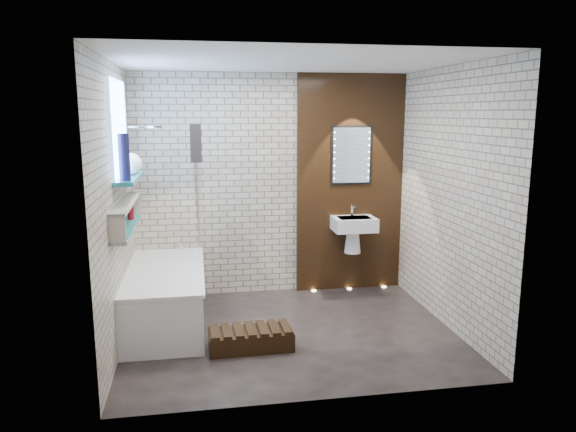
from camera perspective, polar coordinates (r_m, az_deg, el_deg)
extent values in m
plane|color=black|center=(5.48, 0.27, -12.19)|extent=(3.20, 3.20, 0.00)
cube|color=#B3A28E|center=(6.38, -1.74, 3.24)|extent=(3.20, 0.04, 2.60)
cube|color=#B3A28E|center=(3.86, 3.62, -1.80)|extent=(3.20, 0.04, 2.60)
cube|color=#B3A28E|center=(5.09, -17.76, 0.78)|extent=(0.04, 2.60, 2.60)
cube|color=#B3A28E|center=(5.61, 16.60, 1.74)|extent=(0.04, 2.60, 2.60)
plane|color=white|center=(5.06, 0.30, 16.01)|extent=(3.20, 3.20, 0.00)
cube|color=black|center=(6.55, 6.57, 3.37)|extent=(1.30, 0.06, 2.60)
cube|color=#7FADE0|center=(5.37, -17.52, 8.81)|extent=(0.03, 1.00, 0.90)
cube|color=teal|center=(5.39, -16.44, 3.86)|extent=(0.18, 1.00, 0.04)
cube|color=teal|center=(5.27, -16.65, -1.22)|extent=(0.14, 1.30, 0.03)
cube|color=#B2A899|center=(5.22, -16.78, 1.25)|extent=(0.14, 1.30, 0.03)
cube|color=#B2A899|center=(4.63, -17.64, -1.45)|extent=(0.14, 0.03, 0.26)
cube|color=#B2A899|center=(5.86, -15.99, 1.16)|extent=(0.14, 0.03, 0.26)
cube|color=white|center=(5.74, -12.80, -8.44)|extent=(0.75, 1.70, 0.55)
cube|color=white|center=(5.65, -12.92, -5.66)|extent=(0.79, 1.74, 0.03)
cylinder|color=silver|center=(6.33, -11.25, -3.12)|extent=(0.04, 0.04, 0.12)
cube|color=white|center=(5.92, -9.56, 2.30)|extent=(0.01, 0.78, 1.40)
cube|color=black|center=(5.57, -9.73, 7.66)|extent=(0.11, 0.29, 0.38)
cylinder|color=silver|center=(5.93, -13.99, 9.13)|extent=(0.18, 0.18, 0.02)
cube|color=white|center=(6.43, 7.00, -0.86)|extent=(0.50, 0.36, 0.16)
cone|color=white|center=(6.52, 6.83, -2.66)|extent=(0.20, 0.20, 0.28)
cylinder|color=silver|center=(6.49, 6.78, 0.61)|extent=(0.03, 0.03, 0.14)
cube|color=black|center=(6.48, 6.72, 6.40)|extent=(0.50, 0.02, 0.70)
cube|color=silver|center=(6.47, 6.75, 6.39)|extent=(0.45, 0.01, 0.65)
cube|color=black|center=(5.12, -3.97, -12.89)|extent=(0.78, 0.36, 0.17)
cylinder|color=maroon|center=(5.58, -16.29, 0.49)|extent=(0.07, 0.07, 0.17)
cylinder|color=maroon|center=(4.89, -17.20, -1.20)|extent=(0.06, 0.06, 0.13)
sphere|color=white|center=(5.48, -16.29, 5.32)|extent=(0.22, 0.22, 0.22)
cylinder|color=#151539|center=(5.01, -16.94, 5.97)|extent=(0.10, 0.10, 0.42)
cylinder|color=#FFD899|center=(6.67, 2.75, -7.88)|extent=(0.06, 0.06, 0.01)
cylinder|color=#FFD899|center=(6.78, 6.50, -7.63)|extent=(0.06, 0.06, 0.01)
cylinder|color=#FFD899|center=(6.91, 10.11, -7.37)|extent=(0.06, 0.06, 0.01)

